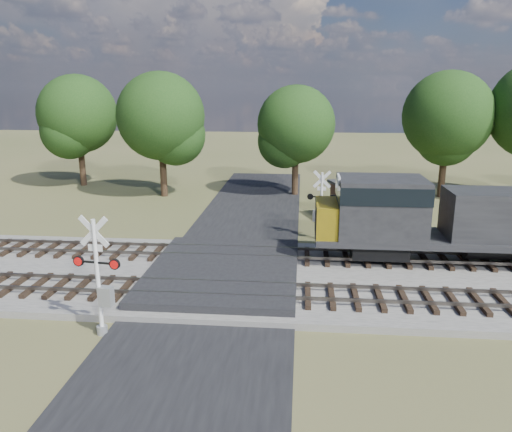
# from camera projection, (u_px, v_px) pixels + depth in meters

# --- Properties ---
(ground) EXTENTS (160.00, 160.00, 0.00)m
(ground) POSITION_uv_depth(u_px,v_px,m) (222.00, 283.00, 23.48)
(ground) COLOR #4C532C
(ground) RESTS_ON ground
(ballast_bed) EXTENTS (140.00, 10.00, 0.30)m
(ballast_bed) POSITION_uv_depth(u_px,v_px,m) (438.00, 283.00, 23.04)
(ballast_bed) COLOR gray
(ballast_bed) RESTS_ON ground
(road) EXTENTS (7.00, 60.00, 0.08)m
(road) POSITION_uv_depth(u_px,v_px,m) (222.00, 282.00, 23.47)
(road) COLOR black
(road) RESTS_ON ground
(crossing_panel) EXTENTS (7.00, 9.00, 0.62)m
(crossing_panel) POSITION_uv_depth(u_px,v_px,m) (224.00, 272.00, 23.89)
(crossing_panel) COLOR #262628
(crossing_panel) RESTS_ON ground
(track_near) EXTENTS (140.00, 2.60, 0.33)m
(track_near) POSITION_uv_depth(u_px,v_px,m) (287.00, 294.00, 21.18)
(track_near) COLOR black
(track_near) RESTS_ON ballast_bed
(track_far) EXTENTS (140.00, 2.60, 0.33)m
(track_far) POSITION_uv_depth(u_px,v_px,m) (290.00, 255.00, 26.00)
(track_far) COLOR black
(track_far) RESTS_ON ballast_bed
(crossing_signal_near) EXTENTS (1.84, 0.44, 4.57)m
(crossing_signal_near) POSITION_uv_depth(u_px,v_px,m) (101.00, 287.00, 18.10)
(crossing_signal_near) COLOR silver
(crossing_signal_near) RESTS_ON ground
(crossing_signal_far) EXTENTS (1.69, 0.38, 4.19)m
(crossing_signal_far) POSITION_uv_depth(u_px,v_px,m) (320.00, 211.00, 29.82)
(crossing_signal_far) COLOR silver
(crossing_signal_far) RESTS_ON ground
(equipment_shed) EXTENTS (5.04, 5.04, 2.67)m
(equipment_shed) POSITION_uv_depth(u_px,v_px,m) (365.00, 202.00, 33.80)
(equipment_shed) COLOR #402E1B
(equipment_shed) RESTS_ON ground
(treeline) EXTENTS (86.61, 12.57, 11.11)m
(treeline) POSITION_uv_depth(u_px,v_px,m) (352.00, 115.00, 40.50)
(treeline) COLOR black
(treeline) RESTS_ON ground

